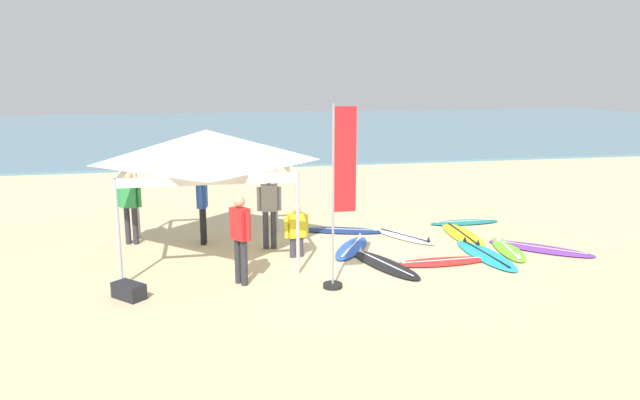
{
  "coord_description": "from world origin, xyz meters",
  "views": [
    {
      "loc": [
        -2.54,
        -12.11,
        3.9
      ],
      "look_at": [
        0.12,
        1.16,
        1.0
      ],
      "focal_mm": 33.07,
      "sensor_mm": 36.0,
      "label": 1
    }
  ],
  "objects": [
    {
      "name": "ground_plane",
      "position": [
        0.0,
        0.0,
        0.0
      ],
      "size": [
        80.0,
        80.0,
        0.0
      ],
      "primitive_type": "plane",
      "color": "beige"
    },
    {
      "name": "sea",
      "position": [
        0.0,
        30.59,
        0.05
      ],
      "size": [
        80.0,
        36.0,
        0.1
      ],
      "primitive_type": "cube",
      "color": "#568499",
      "rests_on": "ground"
    },
    {
      "name": "canopy_tent",
      "position": [
        -2.45,
        0.59,
        2.39
      ],
      "size": [
        3.48,
        3.48,
        2.75
      ],
      "color": "#B7B7BC",
      "rests_on": "ground"
    },
    {
      "name": "surfboard_white",
      "position": [
        2.19,
        1.01,
        0.04
      ],
      "size": [
        1.32,
        1.83,
        0.19
      ],
      "color": "white",
      "rests_on": "ground"
    },
    {
      "name": "surfboard_black",
      "position": [
        1.07,
        -0.94,
        0.04
      ],
      "size": [
        1.27,
        2.3,
        0.19
      ],
      "color": "black",
      "rests_on": "ground"
    },
    {
      "name": "surfboard_yellow",
      "position": [
        3.64,
        0.87,
        0.04
      ],
      "size": [
        0.81,
        2.41,
        0.19
      ],
      "color": "yellow",
      "rests_on": "ground"
    },
    {
      "name": "surfboard_cyan",
      "position": [
        3.43,
        -0.73,
        0.04
      ],
      "size": [
        0.72,
        2.4,
        0.19
      ],
      "color": "#23B2CC",
      "rests_on": "ground"
    },
    {
      "name": "surfboard_red",
      "position": [
        2.29,
        -1.01,
        0.04
      ],
      "size": [
        2.07,
        0.6,
        0.19
      ],
      "color": "red",
      "rests_on": "ground"
    },
    {
      "name": "surfboard_purple",
      "position": [
        4.86,
        -0.54,
        0.04
      ],
      "size": [
        2.12,
        2.07,
        0.19
      ],
      "color": "purple",
      "rests_on": "ground"
    },
    {
      "name": "surfboard_blue",
      "position": [
        0.69,
        0.35,
        0.04
      ],
      "size": [
        1.41,
        1.96,
        0.19
      ],
      "color": "blue",
      "rests_on": "ground"
    },
    {
      "name": "surfboard_teal",
      "position": [
        4.22,
        2.05,
        0.04
      ],
      "size": [
        1.9,
        0.52,
        0.19
      ],
      "color": "#19847F",
      "rests_on": "ground"
    },
    {
      "name": "surfboard_navy",
      "position": [
        0.79,
        1.9,
        0.04
      ],
      "size": [
        2.31,
        1.31,
        0.19
      ],
      "color": "navy",
      "rests_on": "ground"
    },
    {
      "name": "surfboard_lime",
      "position": [
        4.12,
        -0.47,
        0.04
      ],
      "size": [
        0.9,
        1.96,
        0.19
      ],
      "color": "#7AD12D",
      "rests_on": "ground"
    },
    {
      "name": "person_green",
      "position": [
        -4.24,
        1.78,
        0.99
      ],
      "size": [
        0.54,
        0.3,
        1.71
      ],
      "color": "#2D2D33",
      "rests_on": "ground"
    },
    {
      "name": "person_blue",
      "position": [
        -2.6,
        1.47,
        0.99
      ],
      "size": [
        0.26,
        0.55,
        1.71
      ],
      "color": "black",
      "rests_on": "ground"
    },
    {
      "name": "person_red",
      "position": [
        -1.92,
        -1.43,
        0.99
      ],
      "size": [
        0.39,
        0.47,
        1.71
      ],
      "color": "#2D2D33",
      "rests_on": "ground"
    },
    {
      "name": "person_grey",
      "position": [
        -1.12,
        0.78,
        0.99
      ],
      "size": [
        0.55,
        0.24,
        1.71
      ],
      "color": "#383842",
      "rests_on": "ground"
    },
    {
      "name": "person_yellow",
      "position": [
        -0.62,
        0.04,
        0.66
      ],
      "size": [
        0.54,
        0.3,
        1.2
      ],
      "color": "#383842",
      "rests_on": "ground"
    },
    {
      "name": "banner_flag",
      "position": [
        -0.15,
        -1.96,
        1.57
      ],
      "size": [
        0.6,
        0.36,
        3.4
      ],
      "color": "#99999E",
      "rests_on": "ground"
    },
    {
      "name": "gear_bag_near_tent",
      "position": [
        -3.93,
        -1.78,
        0.14
      ],
      "size": [
        0.65,
        0.65,
        0.28
      ],
      "primitive_type": "cube",
      "rotation": [
        0.0,
        0.0,
        2.34
      ],
      "color": "#232328",
      "rests_on": "ground"
    }
  ]
}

